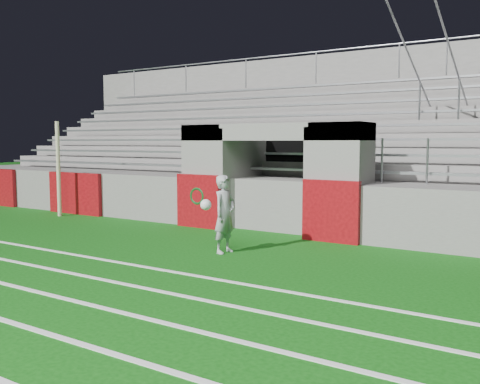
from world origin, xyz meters
The scene contains 5 objects.
ground centered at (0.00, 0.00, 0.00)m, with size 90.00×90.00×0.00m, color #0C4C0D.
field_post centered at (-6.51, 2.38, 1.38)m, with size 0.12×0.12×2.76m, color beige.
stadium_structure centered at (0.00, 7.97, 1.49)m, with size 26.00×8.48×5.42m.
goalkeeper_with_ball centered at (0.51, 0.76, 0.77)m, with size 0.58×0.64×1.53m.
hose_coil centered at (-1.81, 2.93, 0.77)m, with size 0.49×0.14×0.55m.
Camera 1 is at (6.44, -7.71, 2.18)m, focal length 40.00 mm.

